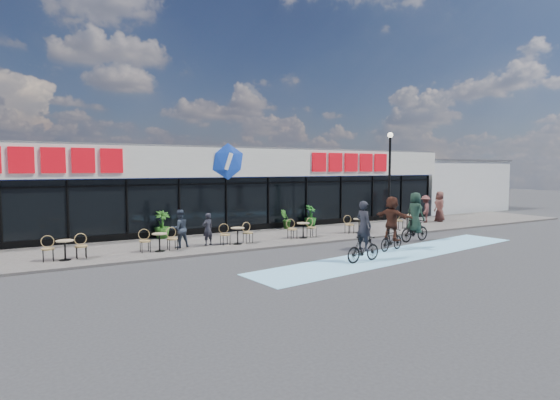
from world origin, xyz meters
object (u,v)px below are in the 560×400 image
potted_plant_left (162,225)px  pedestrian_b (416,209)px  patron_left (208,229)px  pedestrian_c (425,209)px  potted_plant_mid (286,219)px  lamp_post (390,174)px  patron_right (180,229)px  potted_plant_right (310,216)px  cyclist_b (415,221)px  pedestrian_a (440,206)px  cyclist_a (392,224)px

potted_plant_left → pedestrian_b: size_ratio=0.77×
patron_left → pedestrian_b: pedestrian_b is taller
pedestrian_c → potted_plant_mid: bearing=-50.6°
lamp_post → patron_right: (-10.43, 1.50, -2.26)m
potted_plant_mid → potted_plant_right: 1.67m
potted_plant_mid → potted_plant_right: potted_plant_right is taller
pedestrian_c → cyclist_b: cyclist_b is taller
patron_left → cyclist_b: (9.02, -3.36, 0.17)m
potted_plant_left → cyclist_b: (10.28, -6.24, 0.22)m
patron_left → pedestrian_c: pedestrian_c is taller
pedestrian_a → cyclist_a: (-9.22, -5.40, 0.08)m
potted_plant_left → cyclist_a: cyclist_a is taller
potted_plant_right → patron_right: 8.91m
pedestrian_c → potted_plant_left: bearing=-45.9°
potted_plant_left → pedestrian_b: bearing=-7.0°
pedestrian_a → pedestrian_c: (-1.20, 0.06, -0.11)m
patron_right → pedestrian_c: (15.71, 0.89, 0.03)m
lamp_post → patron_left: size_ratio=3.65×
potted_plant_left → cyclist_a: size_ratio=0.57×
pedestrian_c → pedestrian_a: bearing=138.0°
potted_plant_mid → pedestrian_c: size_ratio=0.63×
pedestrian_c → cyclist_a: 9.70m
pedestrian_b → pedestrian_a: bearing=-80.8°
pedestrian_a → cyclist_a: cyclist_a is taller
cyclist_a → cyclist_b: 2.81m
patron_right → pedestrian_c: size_ratio=0.96×
pedestrian_b → potted_plant_right: bearing=87.6°
potted_plant_left → patron_left: patron_left is taller
pedestrian_a → cyclist_b: cyclist_b is taller
potted_plant_mid → patron_left: bearing=-153.3°
pedestrian_b → cyclist_b: 6.44m
potted_plant_mid → potted_plant_left: bearing=179.3°
patron_left → pedestrian_a: (15.68, 0.89, 0.25)m
pedestrian_a → potted_plant_mid: bearing=-78.0°
lamp_post → potted_plant_left: (-10.46, 4.31, -2.40)m
pedestrian_b → pedestrian_c: bearing=-82.6°
patron_left → cyclist_b: size_ratio=0.61×
patron_left → lamp_post: bearing=151.8°
lamp_post → potted_plant_mid: bearing=130.7°
lamp_post → cyclist_b: 2.92m
potted_plant_right → pedestrian_a: size_ratio=0.65×
potted_plant_right → cyclist_a: (-0.77, -7.37, 0.41)m
pedestrian_c → cyclist_a: cyclist_a is taller
lamp_post → cyclist_a: bearing=-131.7°
patron_left → pedestrian_a: pedestrian_a is taller
potted_plant_left → pedestrian_c: bearing=-7.0°
lamp_post → pedestrian_b: size_ratio=3.02×
potted_plant_right → lamp_post: bearing=-65.4°
potted_plant_mid → pedestrian_c: pedestrian_c is taller
pedestrian_a → cyclist_a: bearing=-36.9°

